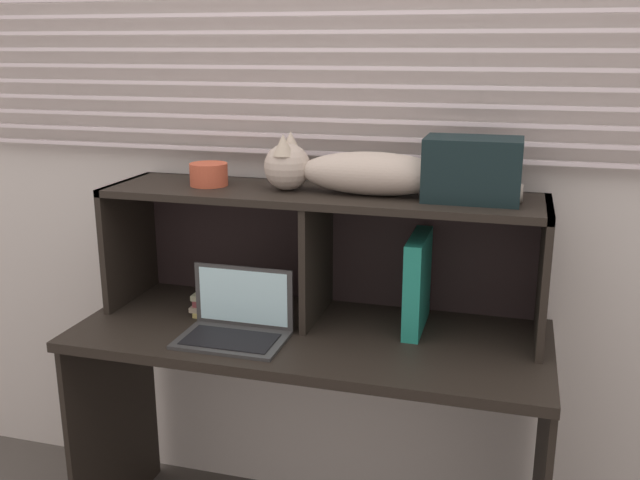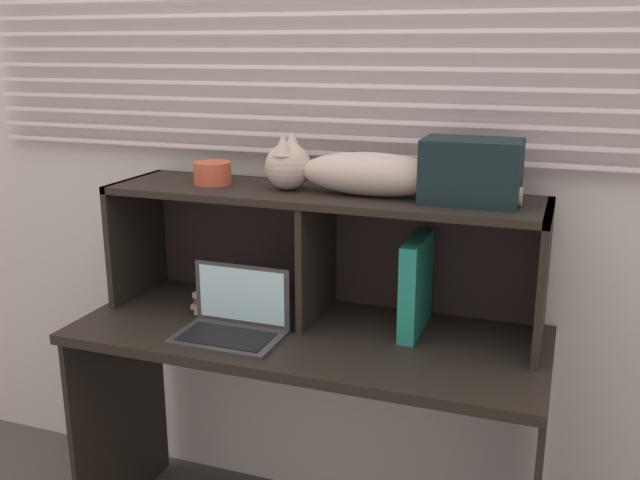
{
  "view_description": "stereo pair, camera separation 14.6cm",
  "coord_description": "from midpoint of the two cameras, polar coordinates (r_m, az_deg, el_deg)",
  "views": [
    {
      "loc": [
        0.56,
        -1.63,
        1.57
      ],
      "look_at": [
        0.0,
        0.34,
        1.01
      ],
      "focal_mm": 39.7,
      "sensor_mm": 36.0,
      "label": 1
    },
    {
      "loc": [
        0.7,
        -1.59,
        1.57
      ],
      "look_at": [
        0.0,
        0.34,
        1.01
      ],
      "focal_mm": 39.7,
      "sensor_mm": 36.0,
      "label": 2
    }
  ],
  "objects": [
    {
      "name": "back_panel_with_blinds",
      "position": [
        2.27,
        3.69,
        7.35
      ],
      "size": [
        4.4,
        0.08,
        2.5
      ],
      "color": "beige",
      "rests_on": "ground"
    },
    {
      "name": "desk",
      "position": [
        2.16,
        0.92,
        -11.06
      ],
      "size": [
        1.39,
        0.57,
        0.76
      ],
      "color": "black",
      "rests_on": "ground"
    },
    {
      "name": "hutch_shelf_unit",
      "position": [
        2.14,
        2.2,
        1.03
      ],
      "size": [
        1.31,
        0.33,
        0.4
      ],
      "color": "black",
      "rests_on": "desk"
    },
    {
      "name": "cat",
      "position": [
        2.04,
        4.83,
        5.46
      ],
      "size": [
        0.75,
        0.15,
        0.17
      ],
      "color": "#B4A495",
      "rests_on": "hutch_shelf_unit"
    },
    {
      "name": "laptop",
      "position": [
        2.06,
        -5.02,
        -6.56
      ],
      "size": [
        0.3,
        0.2,
        0.19
      ],
      "color": "#343434",
      "rests_on": "desk"
    },
    {
      "name": "binder_upright",
      "position": [
        2.08,
        9.75,
        -3.58
      ],
      "size": [
        0.05,
        0.25,
        0.28
      ],
      "primitive_type": "cube",
      "color": "#1E826F",
      "rests_on": "desk"
    },
    {
      "name": "book_stack",
      "position": [
        2.3,
        -5.47,
        -4.47
      ],
      "size": [
        0.16,
        0.23,
        0.07
      ],
      "color": "tan",
      "rests_on": "desk"
    },
    {
      "name": "small_basket",
      "position": [
        2.21,
        -6.81,
        5.37
      ],
      "size": [
        0.12,
        0.12,
        0.07
      ],
      "primitive_type": "cylinder",
      "color": "#BD4E33",
      "rests_on": "hutch_shelf_unit"
    },
    {
      "name": "storage_box",
      "position": [
        1.98,
        14.17,
        5.39
      ],
      "size": [
        0.26,
        0.17,
        0.17
      ],
      "primitive_type": "cube",
      "color": "black",
      "rests_on": "hutch_shelf_unit"
    }
  ]
}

